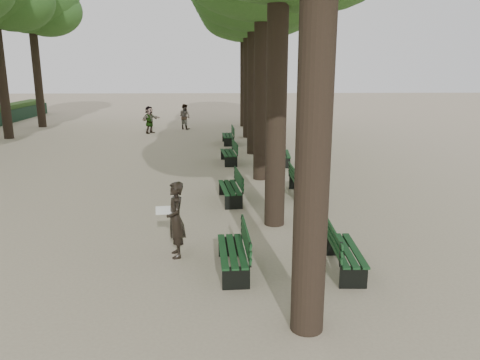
{
  "coord_description": "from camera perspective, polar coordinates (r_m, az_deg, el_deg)",
  "views": [
    {
      "loc": [
        0.24,
        -8.61,
        4.09
      ],
      "look_at": [
        0.6,
        3.0,
        1.2
      ],
      "focal_mm": 35.0,
      "sensor_mm": 36.0,
      "label": 1
    }
  ],
  "objects": [
    {
      "name": "ground",
      "position": [
        9.53,
        -3.1,
        -11.45
      ],
      "size": [
        120.0,
        120.0,
        0.0
      ],
      "primitive_type": "plane",
      "color": "tan",
      "rests_on": "ground"
    },
    {
      "name": "bench_left_2",
      "position": [
        19.8,
        -1.39,
        2.84
      ],
      "size": [
        0.76,
        1.85,
        0.92
      ],
      "color": "black",
      "rests_on": "ground"
    },
    {
      "name": "bench_right_0",
      "position": [
        9.82,
        12.66,
        -9.27
      ],
      "size": [
        0.63,
        1.82,
        0.92
      ],
      "color": "black",
      "rests_on": "ground"
    },
    {
      "name": "bench_right_2",
      "position": [
        19.64,
        5.26,
        2.7
      ],
      "size": [
        0.69,
        1.83,
        0.92
      ],
      "color": "black",
      "rests_on": "ground"
    },
    {
      "name": "bench_right_1",
      "position": [
        15.05,
        7.43,
        -0.85
      ],
      "size": [
        0.59,
        1.81,
        0.92
      ],
      "color": "black",
      "rests_on": "ground"
    },
    {
      "name": "pedestrian_a",
      "position": [
        30.42,
        -6.75,
        7.67
      ],
      "size": [
        0.81,
        0.74,
        1.61
      ],
      "primitive_type": "imported",
      "rotation": [
        0.0,
        0.0,
        2.47
      ],
      "color": "#262628",
      "rests_on": "ground"
    },
    {
      "name": "man_with_map",
      "position": [
        10.17,
        -7.84,
        -4.81
      ],
      "size": [
        0.67,
        0.73,
        1.67
      ],
      "color": "black",
      "rests_on": "ground"
    },
    {
      "name": "bench_left_1",
      "position": [
        14.23,
        -1.21,
        -1.6
      ],
      "size": [
        0.78,
        1.85,
        0.92
      ],
      "color": "black",
      "rests_on": "ground"
    },
    {
      "name": "bench_left_3",
      "position": [
        24.65,
        -1.48,
        5.05
      ],
      "size": [
        0.67,
        1.83,
        0.92
      ],
      "color": "black",
      "rests_on": "ground"
    },
    {
      "name": "pedestrian_e",
      "position": [
        28.98,
        -10.97,
        7.23
      ],
      "size": [
        1.06,
        1.47,
        1.64
      ],
      "primitive_type": "imported",
      "rotation": [
        0.0,
        0.0,
        1.03
      ],
      "color": "#262628",
      "rests_on": "ground"
    },
    {
      "name": "pedestrian_c",
      "position": [
        31.32,
        2.09,
        8.18
      ],
      "size": [
        1.15,
        0.81,
        1.88
      ],
      "primitive_type": "imported",
      "rotation": [
        0.0,
        0.0,
        0.44
      ],
      "color": "#262628",
      "rests_on": "ground"
    },
    {
      "name": "bench_right_3",
      "position": [
        24.21,
        3.92,
        4.86
      ],
      "size": [
        0.59,
        1.81,
        0.92
      ],
      "color": "black",
      "rests_on": "ground"
    },
    {
      "name": "tree_central_5",
      "position": [
        31.83,
        0.52,
        20.39
      ],
      "size": [
        6.0,
        6.0,
        9.95
      ],
      "color": "#33261C",
      "rests_on": "ground"
    },
    {
      "name": "bench_left_0",
      "position": [
        9.55,
        -0.88,
        -9.6
      ],
      "size": [
        0.67,
        1.83,
        0.92
      ],
      "color": "black",
      "rests_on": "ground"
    }
  ]
}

